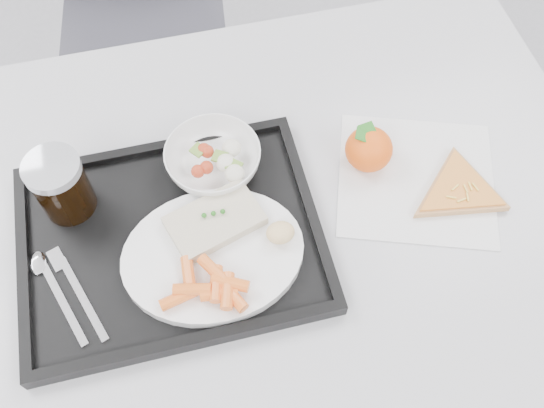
% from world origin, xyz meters
% --- Properties ---
extents(room, '(6.04, 7.04, 2.84)m').
position_xyz_m(room, '(0.00, 0.00, 1.40)').
color(room, gray).
rests_on(room, ground).
extents(table, '(1.20, 0.80, 0.75)m').
position_xyz_m(table, '(0.00, 0.30, 0.68)').
color(table, '#ACACAE').
rests_on(table, ground).
extents(tray, '(0.45, 0.35, 0.03)m').
position_xyz_m(tray, '(-0.11, 0.27, 0.76)').
color(tray, black).
rests_on(tray, table).
extents(dinner_plate, '(0.27, 0.27, 0.02)m').
position_xyz_m(dinner_plate, '(-0.06, 0.22, 0.77)').
color(dinner_plate, white).
rests_on(dinner_plate, tray).
extents(fish_fillet, '(0.15, 0.12, 0.03)m').
position_xyz_m(fish_fillet, '(-0.04, 0.26, 0.79)').
color(fish_fillet, beige).
rests_on(fish_fillet, dinner_plate).
extents(bread_roll, '(0.04, 0.04, 0.03)m').
position_xyz_m(bread_roll, '(0.04, 0.22, 0.80)').
color(bread_roll, '#F1DC86').
rests_on(bread_roll, dinner_plate).
extents(salad_bowl, '(0.15, 0.15, 0.05)m').
position_xyz_m(salad_bowl, '(-0.03, 0.37, 0.79)').
color(salad_bowl, white).
rests_on(salad_bowl, tray).
extents(cola_glass, '(0.08, 0.08, 0.11)m').
position_xyz_m(cola_glass, '(-0.26, 0.36, 0.82)').
color(cola_glass, black).
rests_on(cola_glass, tray).
extents(cutlery, '(0.11, 0.17, 0.01)m').
position_xyz_m(cutlery, '(-0.28, 0.23, 0.77)').
color(cutlery, silver).
rests_on(cutlery, tray).
extents(napkin, '(0.32, 0.31, 0.00)m').
position_xyz_m(napkin, '(0.29, 0.28, 0.75)').
color(napkin, silver).
rests_on(napkin, table).
extents(tangerine, '(0.09, 0.09, 0.07)m').
position_xyz_m(tangerine, '(0.22, 0.34, 0.79)').
color(tangerine, orange).
rests_on(tangerine, napkin).
extents(pizza_slice, '(0.23, 0.23, 0.02)m').
position_xyz_m(pizza_slice, '(0.35, 0.24, 0.76)').
color(pizza_slice, tan).
rests_on(pizza_slice, napkin).
extents(carrot_pile, '(0.13, 0.10, 0.03)m').
position_xyz_m(carrot_pile, '(-0.07, 0.16, 0.80)').
color(carrot_pile, orange).
rests_on(carrot_pile, dinner_plate).
extents(salad_contents, '(0.09, 0.08, 0.03)m').
position_xyz_m(salad_contents, '(-0.01, 0.36, 0.80)').
color(salad_contents, '#B2351A').
rests_on(salad_contents, salad_bowl).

